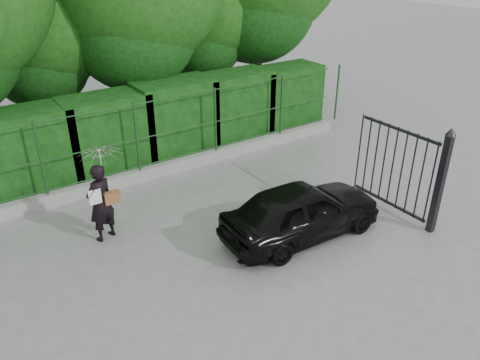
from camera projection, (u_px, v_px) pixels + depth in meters
ground at (219, 278)px, 8.67m from camera, size 80.00×80.00×0.00m
kerb at (126, 179)px, 11.92m from camera, size 14.00×0.25×0.30m
fence at (130, 139)px, 11.55m from camera, size 14.13×0.06×1.80m
hedge at (107, 134)px, 12.22m from camera, size 14.20×1.20×2.21m
gate at (421, 173)px, 9.89m from camera, size 0.22×2.33×2.36m
woman at (102, 181)px, 9.32m from camera, size 0.95×0.91×1.99m
car at (302, 210)px, 9.67m from camera, size 3.57×1.56×1.20m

